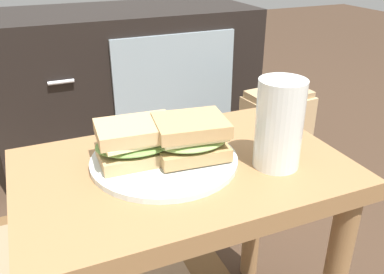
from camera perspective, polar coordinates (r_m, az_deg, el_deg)
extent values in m
cube|color=olive|center=(0.71, -1.25, -5.12)|extent=(0.56, 0.36, 0.04)
cylinder|color=olive|center=(0.93, -19.45, -15.88)|extent=(0.04, 0.04, 0.43)
cylinder|color=olive|center=(1.04, 8.53, -9.40)|extent=(0.04, 0.04, 0.43)
cube|color=black|center=(1.65, -9.06, 7.15)|extent=(0.96, 0.44, 0.58)
cube|color=#8C9EA8|center=(1.47, -2.26, 5.67)|extent=(0.44, 0.01, 0.44)
cylinder|color=silver|center=(1.35, -17.74, 7.29)|extent=(0.08, 0.01, 0.01)
cylinder|color=silver|center=(1.43, -16.57, -1.06)|extent=(0.08, 0.01, 0.01)
cylinder|color=silver|center=(0.71, -3.88, -3.18)|extent=(0.25, 0.25, 0.01)
cube|color=tan|center=(0.70, -7.65, -2.23)|extent=(0.13, 0.09, 0.02)
ellipsoid|color=#729E4C|center=(0.69, -7.75, -0.85)|extent=(0.14, 0.10, 0.02)
cube|color=beige|center=(0.69, -7.80, -0.03)|extent=(0.12, 0.09, 0.01)
cube|color=tan|center=(0.68, -7.87, 1.02)|extent=(0.13, 0.10, 0.02)
cube|color=tan|center=(0.71, -0.20, -1.60)|extent=(0.13, 0.11, 0.02)
ellipsoid|color=#8CB260|center=(0.70, -0.20, -0.22)|extent=(0.14, 0.11, 0.02)
cube|color=beige|center=(0.69, -0.21, 0.60)|extent=(0.12, 0.10, 0.01)
cube|color=tan|center=(0.69, -0.21, 1.66)|extent=(0.13, 0.11, 0.02)
cylinder|color=silver|center=(0.69, 12.02, 1.76)|extent=(0.08, 0.08, 0.15)
cylinder|color=orange|center=(0.69, 11.93, 0.80)|extent=(0.07, 0.07, 0.12)
cylinder|color=white|center=(0.67, 12.44, 5.89)|extent=(0.07, 0.07, 0.01)
cube|color=tan|center=(1.39, 11.32, -1.54)|extent=(0.22, 0.16, 0.36)
cube|color=tan|center=(1.32, 12.03, 5.81)|extent=(0.21, 0.14, 0.02)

